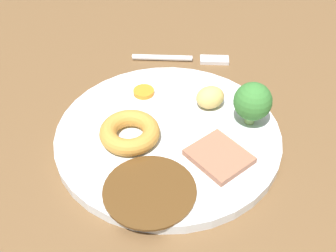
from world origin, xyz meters
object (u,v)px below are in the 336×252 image
Objects in this scene: roast_potato_left at (210,97)px; fork at (184,59)px; dinner_plate at (168,136)px; yorkshire_pudding at (130,132)px; carrot_coin_front at (144,92)px; broccoli_floret at (253,102)px; meat_slice_main at (219,156)px.

roast_potato_left reaches higher than fork.
yorkshire_pudding is at bearing -71.71° from dinner_plate.
yorkshire_pudding is at bearing -4.49° from carrot_coin_front.
carrot_coin_front is 0.49× the size of broccoli_floret.
roast_potato_left is 0.25× the size of fork.
meat_slice_main is 0.88× the size of yorkshire_pudding.
fork is at bearing -167.36° from meat_slice_main.
carrot_coin_front reaches higher than dinner_plate.
dinner_plate is 8.55cm from carrot_coin_front.
broccoli_floret is (-2.54, 10.35, 4.10)cm from dinner_plate.
yorkshire_pudding reaches higher than carrot_coin_front.
meat_slice_main is at bearing 56.16° from dinner_plate.
broccoli_floret is (2.95, 5.11, 1.94)cm from roast_potato_left.
meat_slice_main is 15.57cm from carrot_coin_front.
carrot_coin_front is (-7.55, -3.88, 1.01)cm from dinner_plate.
fork is at bearing 163.41° from yorkshire_pudding.
fork is (-15.66, -9.08, -4.41)cm from broccoli_floret.
carrot_coin_front reaches higher than fork.
yorkshire_pudding is at bearing -74.81° from broccoli_floret.
yorkshire_pudding is 0.49× the size of fork.
roast_potato_left is at bearing -73.70° from fork.
yorkshire_pudding is (-2.71, -10.90, 0.66)cm from meat_slice_main.
broccoli_floret reaches higher than dinner_plate.
yorkshire_pudding is at bearing -54.53° from roast_potato_left.
meat_slice_main is 23.02cm from fork.
carrot_coin_front is at bearing -109.40° from broccoli_floret.
broccoli_floret is at bearing 103.78° from dinner_plate.
broccoli_floret reaches higher than roast_potato_left.
meat_slice_main is at bearing -78.38° from fork.
yorkshire_pudding is at bearing -107.60° from fork.
carrot_coin_front is (-2.06, -9.12, -1.16)cm from roast_potato_left.
dinner_plate is at bearing -95.03° from fork.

